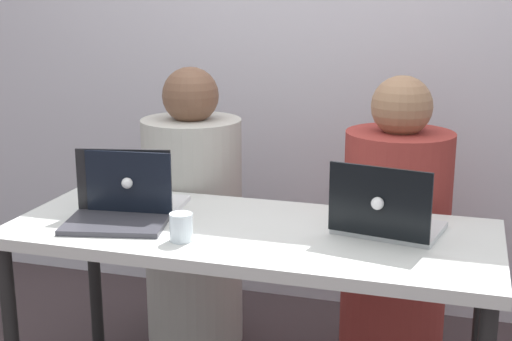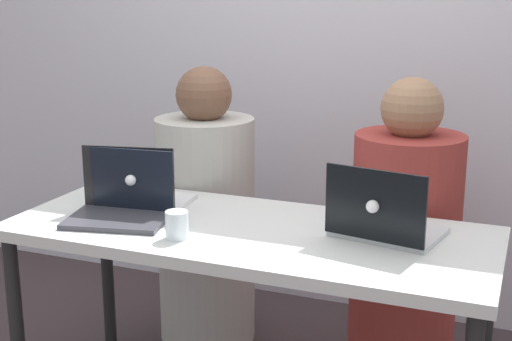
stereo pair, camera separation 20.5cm
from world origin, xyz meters
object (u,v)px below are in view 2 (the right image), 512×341
(person_on_left, at_px, (206,221))
(water_glass_left, at_px, (177,227))
(person_on_right, at_px, (405,248))
(laptop_back_left, at_px, (142,194))
(laptop_front_left, at_px, (122,204))
(laptop_back_right, at_px, (384,222))

(person_on_left, height_order, water_glass_left, person_on_left)
(person_on_left, distance_m, water_glass_left, 0.81)
(person_on_right, distance_m, laptop_back_left, 1.02)
(person_on_left, xyz_separation_m, laptop_front_left, (-0.02, -0.62, 0.25))
(laptop_front_left, distance_m, water_glass_left, 0.30)
(person_on_right, relative_size, laptop_back_left, 3.60)
(person_on_left, bearing_deg, laptop_back_right, 149.79)
(person_on_left, relative_size, laptop_back_right, 3.25)
(person_on_left, distance_m, laptop_front_left, 0.67)
(laptop_back_left, bearing_deg, laptop_front_left, 83.49)
(person_on_left, height_order, laptop_back_right, person_on_left)
(laptop_back_right, distance_m, laptop_front_left, 0.89)
(person_on_left, relative_size, laptop_back_left, 3.62)
(laptop_back_left, relative_size, water_glass_left, 3.70)
(person_on_right, xyz_separation_m, laptop_back_right, (0.01, -0.49, 0.26))
(person_on_left, xyz_separation_m, person_on_right, (0.85, 0.00, -0.00))
(laptop_back_right, distance_m, water_glass_left, 0.65)
(laptop_front_left, bearing_deg, water_glass_left, -34.64)
(person_on_right, bearing_deg, water_glass_left, 35.30)
(laptop_front_left, bearing_deg, person_on_right, 23.20)
(laptop_back_right, bearing_deg, laptop_back_left, 10.27)
(person_on_left, distance_m, laptop_back_right, 1.02)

